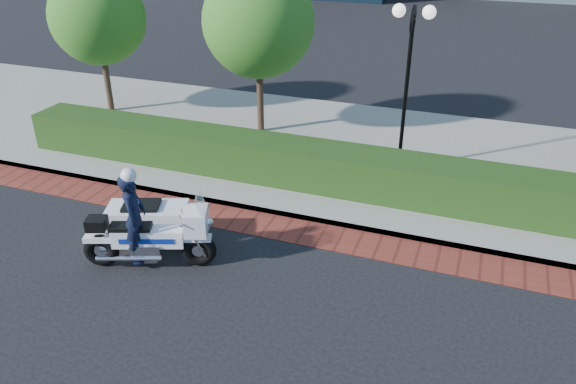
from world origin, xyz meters
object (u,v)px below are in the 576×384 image
(tree_b, at_px, (258,22))
(lamppost, at_px, (409,64))
(tree_a, at_px, (98,17))
(police_motorcycle, at_px, (147,224))

(tree_b, bearing_deg, lamppost, -16.11)
(tree_a, relative_size, police_motorcycle, 1.70)
(tree_a, height_order, tree_b, tree_b)
(lamppost, xyz_separation_m, tree_b, (-4.50, 1.30, 0.48))
(lamppost, bearing_deg, tree_a, 172.59)
(tree_a, distance_m, police_motorcycle, 9.41)
(tree_a, height_order, police_motorcycle, tree_a)
(lamppost, bearing_deg, police_motorcycle, -126.22)
(police_motorcycle, bearing_deg, tree_a, 110.16)
(lamppost, relative_size, tree_a, 0.92)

